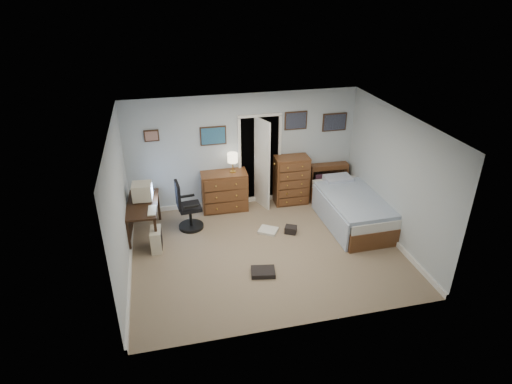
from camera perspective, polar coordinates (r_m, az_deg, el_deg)
floor at (r=8.17m, az=1.34°, el=-7.81°), size 5.00×4.00×0.02m
computer_desk at (r=8.60m, az=-15.38°, el=-2.50°), size 0.65×1.29×0.72m
crt_monitor at (r=8.56m, az=-14.92°, el=0.06°), size 0.39×0.37×0.35m
keyboard at (r=8.19m, az=-13.70°, el=-2.41°), size 0.17×0.39×0.02m
pc_tower at (r=8.28m, az=-13.14°, el=-6.19°), size 0.22×0.42×0.43m
office_chair at (r=8.73m, az=-9.17°, el=-2.48°), size 0.55×0.55×1.05m
media_stack at (r=9.63m, az=-15.38°, el=-0.35°), size 0.16×0.16×0.76m
low_dresser at (r=9.35m, az=-4.23°, el=0.14°), size 1.00×0.53×0.87m
table_lamp at (r=9.07m, az=-3.14°, el=4.49°), size 0.23×0.23×0.43m
doorway at (r=9.71m, az=0.06°, el=4.91°), size 0.96×1.12×2.05m
tall_dresser at (r=9.60m, az=4.72°, el=1.60°), size 0.76×0.46×1.10m
headboard_bookcase at (r=10.05m, az=9.62°, el=1.71°), size 0.89×0.25×0.79m
bed at (r=9.08m, az=12.64°, el=-2.15°), size 1.17×2.13×0.69m
wall_posters at (r=9.23m, az=1.84°, el=8.65°), size 4.38×0.04×0.60m
floor_clutter at (r=8.13m, az=2.21°, el=-7.50°), size 1.24×1.73×0.14m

